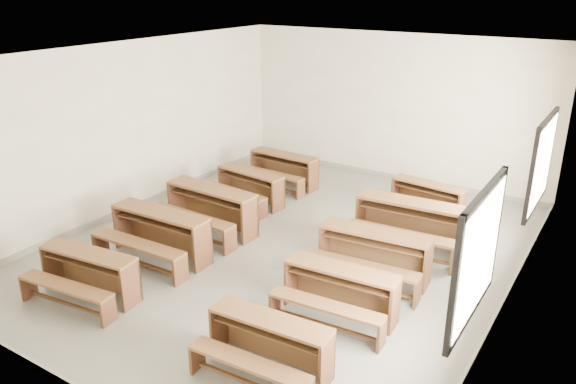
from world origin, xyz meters
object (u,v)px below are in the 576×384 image
Objects in this scene: desk_set_3 at (249,185)px; desk_set_6 at (340,289)px; desk_set_1 at (159,231)px; desk_set_7 at (373,252)px; desk_set_8 at (409,221)px; desk_set_2 at (210,206)px; desk_set_4 at (283,167)px; desk_set_9 at (427,197)px; desk_set_5 at (268,341)px; desk_set_0 at (87,271)px.

desk_set_3 is 4.28m from desk_set_6.
desk_set_1 is 1.02× the size of desk_set_7.
desk_set_8 reaches higher than desk_set_1.
desk_set_2 is at bearing 87.61° from desk_set_1.
desk_set_4 is 3.20m from desk_set_9.
desk_set_2 reaches higher than desk_set_1.
desk_set_7 is (0.11, 2.61, 0.05)m from desk_set_5.
desk_set_4 is 0.93× the size of desk_set_7.
desk_set_1 is at bearing -79.63° from desk_set_3.
desk_set_3 is 0.98× the size of desk_set_4.
desk_set_0 is 0.86× the size of desk_set_8.
desk_set_0 is 0.91× the size of desk_set_7.
desk_set_5 is at bearing -96.12° from desk_set_8.
desk_set_7 is at bearing 84.38° from desk_set_5.
desk_set_4 is at bearing 90.91° from desk_set_1.
desk_set_6 is at bearing -80.21° from desk_set_9.
desk_set_1 is 0.98× the size of desk_set_2.
desk_set_7 is at bearing -96.51° from desk_set_8.
desk_set_0 is 5.32m from desk_set_4.
desk_set_7 reaches higher than desk_set_9.
desk_set_1 reaches higher than desk_set_3.
desk_set_7 is at bearing -16.21° from desk_set_3.
desk_set_6 is at bearing -18.15° from desk_set_2.
desk_set_4 is 5.13m from desk_set_6.
desk_set_3 reaches higher than desk_set_5.
desk_set_2 reaches higher than desk_set_6.
desk_set_6 is at bearing -93.88° from desk_set_8.
desk_set_2 is 3.42m from desk_set_6.
desk_set_7 is 0.94× the size of desk_set_8.
desk_set_9 is (-0.22, 1.50, -0.10)m from desk_set_8.
desk_set_3 is at bearing 138.45° from desk_set_6.
desk_set_2 is 3.47m from desk_set_8.
desk_set_4 is at bearing -171.26° from desk_set_9.
desk_set_7 is 1.17× the size of desk_set_9.
desk_set_1 is at bearing -84.54° from desk_set_4.
desk_set_2 is at bearing 155.75° from desk_set_6.
desk_set_4 is 0.87× the size of desk_set_8.
desk_set_0 is 1.00× the size of desk_set_6.
desk_set_7 is (-0.05, 1.18, 0.03)m from desk_set_6.
desk_set_0 is 4.08m from desk_set_3.
desk_set_3 is 3.47m from desk_set_9.
desk_set_0 reaches higher than desk_set_3.
desk_set_5 is at bearing -97.55° from desk_set_7.
desk_set_6 is (0.16, 1.43, 0.02)m from desk_set_5.
desk_set_1 is 0.95× the size of desk_set_8.
desk_set_4 reaches higher than desk_set_0.
desk_set_5 is 3.89m from desk_set_8.
desk_set_8 is (3.23, 1.27, 0.01)m from desk_set_2.
desk_set_8 is (0.18, 3.89, 0.09)m from desk_set_5.
desk_set_1 is at bearing 176.89° from desk_set_6.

